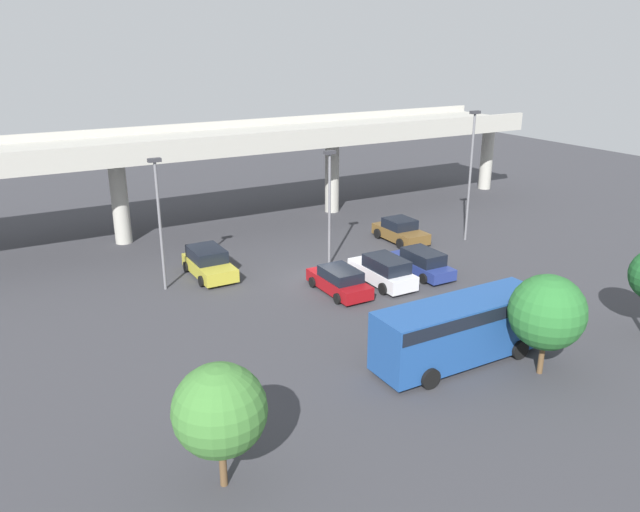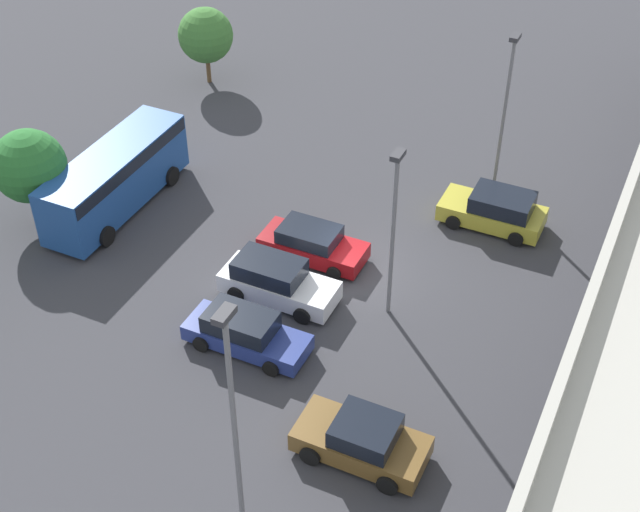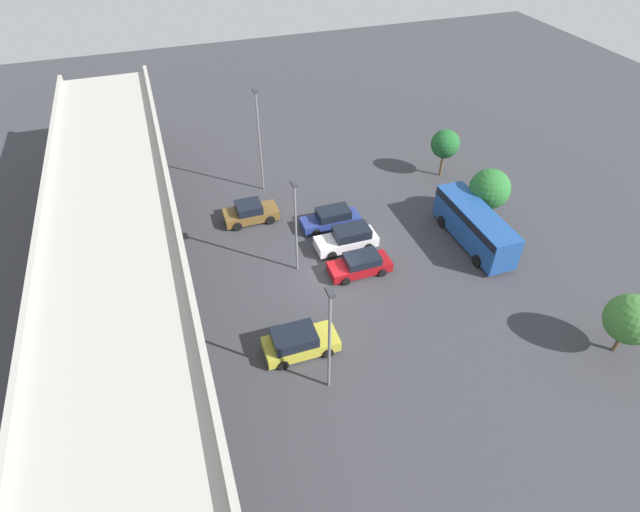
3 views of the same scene
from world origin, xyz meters
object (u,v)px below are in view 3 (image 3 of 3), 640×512
Objects in this scene: tree_front_right at (445,144)px; parked_car_0 at (299,342)px; parked_car_2 at (348,239)px; lamp_post_mid_lot at (330,334)px; parked_car_3 at (331,218)px; shuttle_bus at (475,224)px; tree_front_left at (631,319)px; tree_front_centre at (490,189)px; lamp_post_near_aisle at (259,135)px; parked_car_4 at (250,212)px; lamp_post_by_overpass at (296,220)px; parked_car_1 at (360,264)px.

parked_car_0 is at bearing 130.06° from tree_front_right.
parked_car_2 is 13.01m from lamp_post_mid_lot.
parked_car_2 is 2.98m from parked_car_3.
tree_front_right is at bearing 164.52° from shuttle_bus.
tree_front_centre is (14.31, -0.03, 0.08)m from tree_front_left.
tree_front_left is 0.96× the size of tree_front_right.
lamp_post_mid_lot reaches higher than shuttle_bus.
lamp_post_near_aisle reaches higher than shuttle_bus.
shuttle_bus is at bearing -28.23° from parked_car_4.
parked_car_3 is 15.58m from lamp_post_mid_lot.
parked_car_3 is 1.11× the size of tree_front_left.
tree_front_left is (-13.32, -15.98, -1.54)m from lamp_post_by_overpass.
lamp_post_near_aisle is (7.01, 3.82, 4.48)m from parked_car_3.
parked_car_2 reaches higher than parked_car_3.
parked_car_3 is 6.76m from lamp_post_by_overpass.
parked_car_4 is 17.40m from lamp_post_mid_lot.
tree_front_centre reaches higher than tree_front_left.
parked_car_0 is 14.06m from parked_car_4.
lamp_post_mid_lot is (-8.34, 5.34, 3.73)m from parked_car_1.
lamp_post_near_aisle is 1.20× the size of lamp_post_mid_lot.
shuttle_bus is at bearing 164.52° from tree_front_right.
tree_front_right is (9.89, -12.00, 2.44)m from parked_car_1.
parked_car_0 is at bearing 114.30° from tree_front_centre.
lamp_post_by_overpass reaches higher than tree_front_centre.
tree_front_centre is at bearing 179.45° from parked_car_2.
tree_front_centre is (-10.09, -15.77, -2.37)m from lamp_post_near_aisle.
lamp_post_by_overpass is 20.86m from tree_front_left.
parked_car_1 is at bearing -113.28° from lamp_post_by_overpass.
tree_front_centre is 7.14m from tree_front_right.
parked_car_4 is (2.81, 5.88, 0.02)m from parked_car_3.
parked_car_2 is at bearing -93.40° from parked_car_1.
parked_car_0 is 0.55× the size of shuttle_bus.
lamp_post_by_overpass is at bearing 73.91° from parked_car_0.
lamp_post_mid_lot reaches higher than tree_front_left.
parked_car_2 is at bearing -26.19° from lamp_post_mid_lot.
tree_front_right reaches higher than tree_front_left.
tree_front_left is (-17.39, -11.92, 2.03)m from parked_car_3.
parked_car_4 is at bearing -55.50° from parked_car_1.
tree_front_centre is at bearing 132.96° from shuttle_bus.
shuttle_bus is at bearing 150.18° from parked_car_3.
parked_car_4 is (5.78, 6.12, -0.07)m from parked_car_2.
parked_car_4 is 0.98× the size of tree_front_centre.
tree_front_left is at bearing -100.57° from lamp_post_mid_lot.
tree_front_right is (1.24, -17.94, 2.40)m from parked_car_4.
lamp_post_mid_lot reaches higher than tree_front_right.
tree_front_centre is at bearing -122.61° from lamp_post_near_aisle.
shuttle_bus is 12.27m from tree_front_left.
lamp_post_near_aisle reaches higher than parked_car_0.
tree_front_right reaches higher than parked_car_4.
tree_front_left is at bearing -129.82° from lamp_post_by_overpass.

